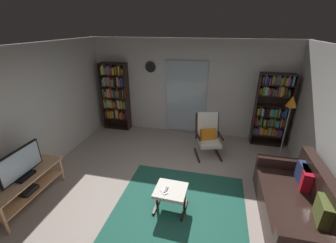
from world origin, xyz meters
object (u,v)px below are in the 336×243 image
at_px(television, 21,165).
at_px(floor_lamp_by_shelf, 290,107).
at_px(leather_sofa, 298,204).
at_px(lounge_armchair, 208,134).
at_px(cell_phone, 164,191).
at_px(ottoman, 171,192).
at_px(tv_remote, 166,190).
at_px(wall_clock, 151,67).
at_px(bookshelf_near_sofa, 272,108).
at_px(tv_stand, 27,186).
at_px(bookshelf_near_tv, 115,94).

distance_m(television, floor_lamp_by_shelf, 5.28).
relative_size(leather_sofa, lounge_armchair, 1.84).
bearing_deg(cell_phone, floor_lamp_by_shelf, 4.00).
xyz_separation_m(lounge_armchair, ottoman, (-0.48, -1.94, -0.20)).
xyz_separation_m(cell_phone, floor_lamp_by_shelf, (2.26, 2.18, 0.87)).
xyz_separation_m(tv_remote, wall_clock, (-1.15, 3.03, 1.44)).
relative_size(television, cell_phone, 5.90).
distance_m(bookshelf_near_sofa, ottoman, 3.48).
xyz_separation_m(tv_stand, leather_sofa, (4.46, 0.63, -0.04)).
xyz_separation_m(television, lounge_armchair, (2.93, 2.35, -0.24)).
bearing_deg(ottoman, cell_phone, -137.87).
xyz_separation_m(bookshelf_near_sofa, tv_remote, (-2.04, -2.85, -0.57)).
height_order(tv_stand, lounge_armchair, lounge_armchair).
bearing_deg(floor_lamp_by_shelf, leather_sofa, -94.85).
height_order(tv_stand, bookshelf_near_sofa, bookshelf_near_sofa).
relative_size(lounge_armchair, tv_remote, 7.10).
xyz_separation_m(ottoman, wall_clock, (-1.22, 2.98, 1.52)).
bearing_deg(lounge_armchair, floor_lamp_by_shelf, 5.43).
bearing_deg(wall_clock, leather_sofa, -40.64).
bearing_deg(wall_clock, tv_stand, -109.96).
height_order(lounge_armchair, wall_clock, wall_clock).
bearing_deg(bookshelf_near_tv, lounge_armchair, -18.21).
height_order(bookshelf_near_tv, leather_sofa, bookshelf_near_tv).
height_order(bookshelf_near_sofa, tv_remote, bookshelf_near_sofa).
height_order(television, wall_clock, wall_clock).
distance_m(bookshelf_near_sofa, cell_phone, 3.59).
xyz_separation_m(floor_lamp_by_shelf, wall_clock, (-3.38, 0.89, 0.57)).
relative_size(ottoman, floor_lamp_by_shelf, 0.35).
distance_m(ottoman, wall_clock, 3.56).
distance_m(bookshelf_near_tv, tv_remote, 3.69).
bearing_deg(floor_lamp_by_shelf, cell_phone, -136.00).
distance_m(leather_sofa, cell_phone, 2.12).
height_order(television, leather_sofa, television).
height_order(television, ottoman, television).
relative_size(bookshelf_near_tv, wall_clock, 6.72).
distance_m(television, lounge_armchair, 3.76).
bearing_deg(floor_lamp_by_shelf, tv_stand, -151.46).
xyz_separation_m(tv_stand, floor_lamp_by_shelf, (4.62, 2.51, 0.92)).
bearing_deg(bookshelf_near_sofa, leather_sofa, -89.05).
bearing_deg(television, lounge_armchair, 38.67).
distance_m(tv_stand, cell_phone, 2.38).
distance_m(floor_lamp_by_shelf, wall_clock, 3.55).
distance_m(cell_phone, floor_lamp_by_shelf, 3.26).
xyz_separation_m(tv_stand, lounge_armchair, (2.93, 2.35, 0.18)).
height_order(ottoman, wall_clock, wall_clock).
xyz_separation_m(leather_sofa, tv_remote, (-2.08, -0.26, 0.10)).
bearing_deg(ottoman, tv_stand, -170.42).
xyz_separation_m(cell_phone, wall_clock, (-1.12, 3.07, 1.44)).
bearing_deg(tv_remote, tv_stand, -162.67).
bearing_deg(television, cell_phone, 7.82).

